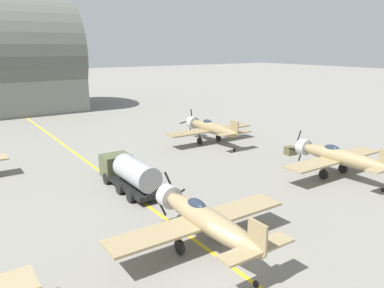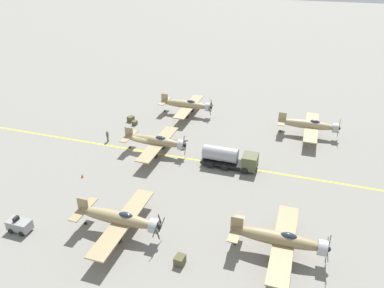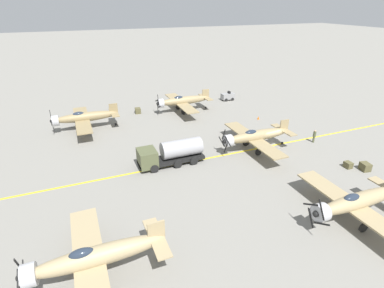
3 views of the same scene
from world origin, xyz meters
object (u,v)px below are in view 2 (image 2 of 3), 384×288
Objects in this scene: ground_crew_inspecting at (107,136)px; traffic_cone at (82,176)px; ground_crew_walking at (163,96)px; supply_crate_by_tanker at (131,119)px; supply_crate_outboard at (180,260)px; airplane_mid_left at (187,105)px; supply_crate_mid_lane at (135,123)px; fuel_tanker at (230,158)px; airplane_far_left at (310,125)px; airplane_far_right at (280,239)px; tow_tractor at (19,225)px; airplane_mid_right at (120,219)px; airplane_mid_center at (156,141)px.

ground_crew_inspecting reaches higher than traffic_cone.
supply_crate_by_tanker is at bearing -8.39° from ground_crew_walking.
airplane_mid_left is at bearing -162.32° from supply_crate_outboard.
supply_crate_mid_lane is at bearing -146.61° from supply_crate_outboard.
fuel_tanker is 28.69m from ground_crew_walking.
fuel_tanker is at bearing 41.26° from ground_crew_walking.
airplane_far_left reaches higher than ground_crew_inspecting.
supply_crate_by_tanker is at bearing -131.75° from supply_crate_mid_lane.
airplane_far_right is 28.25m from tow_tractor.
supply_crate_mid_lane is at bearing -140.46° from airplane_far_right.
ground_crew_inspecting is at bearing -169.09° from traffic_cone.
tow_tractor is (5.27, -27.73, -1.22)m from airplane_far_right.
ground_crew_inspecting is at bearing -136.82° from airplane_mid_right.
supply_crate_outboard is (19.73, -0.42, -1.04)m from fuel_tanker.
airplane_mid_center is 21.82× the size of traffic_cone.
fuel_tanker is 20.62m from traffic_cone.
fuel_tanker is 3.08× the size of tow_tractor.
traffic_cone is at bearing 177.83° from tow_tractor.
airplane_mid_center is 11.48m from supply_crate_mid_lane.
airplane_mid_right is (2.14, -16.85, -0.00)m from airplane_far_right.
airplane_far_right is 46.16m from ground_crew_walking.
fuel_tanker is 21.24m from supply_crate_mid_lane.
traffic_cone is at bearing 6.28° from supply_crate_by_tanker.
tow_tractor is at bearing -88.90° from airplane_far_right.
airplane_far_right reaches higher than fuel_tanker.
airplane_mid_right is at bearing 3.86° from airplane_mid_center.
tow_tractor is 2.33× the size of supply_crate_by_tanker.
supply_crate_by_tanker is 1.25× the size of supply_crate_mid_lane.
traffic_cone is at bearing 2.41° from supply_crate_mid_lane.
ground_crew_inspecting is at bearing -136.72° from supply_crate_outboard.
airplane_mid_right is at bearing 106.03° from tow_tractor.
airplane_mid_right is at bearing 21.62° from airplane_mid_left.
ground_crew_inspecting reaches higher than tow_tractor.
ground_crew_walking is at bearing -179.25° from traffic_cone.
supply_crate_outboard is (33.62, -10.69, -1.54)m from airplane_far_left.
airplane_far_right is at bearing 100.76° from tow_tractor.
airplane_mid_left is at bearing 169.03° from tow_tractor.
supply_crate_by_tanker is (-30.68, -1.66, -0.33)m from tow_tractor.
ground_crew_inspecting reaches higher than supply_crate_by_tanker.
airplane_far_left reaches higher than traffic_cone.
airplane_mid_center is 1.00× the size of airplane_far_left.
tow_tractor is at bearing -42.59° from fuel_tanker.
supply_crate_outboard is at bearing 34.13° from supply_crate_by_tanker.
traffic_cone is at bearing -120.66° from supply_crate_outboard.
tow_tractor is at bearing -2.17° from traffic_cone.
ground_crew_walking is (-7.67, -29.18, -1.10)m from airplane_far_left.
airplane_mid_right is 22.90m from ground_crew_inspecting.
airplane_mid_right is 4.62× the size of tow_tractor.
airplane_mid_right is 21.82× the size of traffic_cone.
supply_crate_mid_lane is at bearing -69.13° from airplane_far_left.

